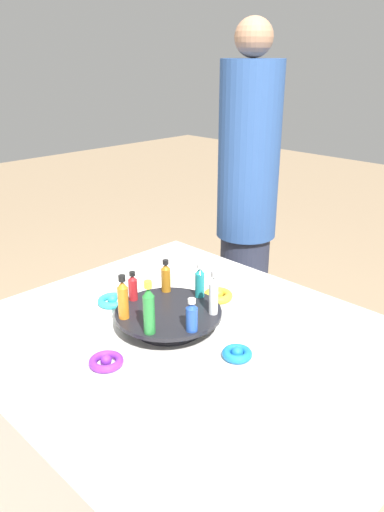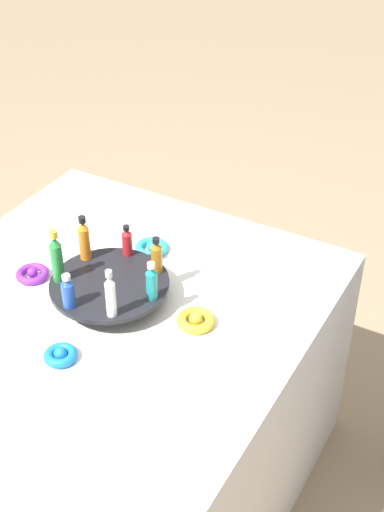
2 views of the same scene
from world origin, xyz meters
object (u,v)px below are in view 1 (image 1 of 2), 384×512
bottle_red (133,287)px  bottle_green (149,309)px  bottle_amber (166,277)px  ribbon_bow_gold (218,295)px  bottle_blue (192,316)px  ribbon_bow_teal (112,301)px  ribbon_bow_blue (237,353)px  bottle_orange (123,299)px  person_figure (247,206)px  display_stand (169,317)px  bottle_teal (200,282)px  ribbon_bow_purple (106,361)px  bottle_clear (214,294)px

bottle_red → bottle_green: bearing=-116.6°
bottle_amber → ribbon_bow_gold: 0.20m
bottle_blue → ribbon_bow_teal: 0.38m
ribbon_bow_blue → bottle_amber: bearing=80.3°
bottle_amber → bottle_orange: 0.20m
bottle_green → bottle_red: bottle_green is taller
ribbon_bow_gold → person_figure: bearing=32.1°
bottle_green → display_stand: bearing=24.9°
bottle_red → ribbon_bow_blue: 0.38m
display_stand → bottle_amber: size_ratio=2.97×
bottle_teal → person_figure: bearing=29.6°
bottle_orange → ribbon_bow_purple: bottle_orange is taller
bottle_green → bottle_amber: 0.26m
display_stand → bottle_green: (-0.12, -0.05, 0.09)m
ribbon_bow_blue → person_figure: 1.08m
bottle_clear → bottle_orange: bearing=140.6°
ribbon_bow_teal → bottle_orange: bearing=-116.8°
bottle_clear → ribbon_bow_teal: 0.38m
display_stand → ribbon_bow_purple: (-0.24, -0.02, -0.03)m
bottle_amber → ribbon_bow_purple: (-0.32, -0.12, -0.10)m
bottle_red → ribbon_bow_teal: size_ratio=0.96×
bottle_clear → ribbon_bow_gold: bearing=38.1°
ribbon_bow_purple → bottle_teal: bearing=3.4°
ribbon_bow_teal → ribbon_bow_purple: bearing=-129.3°
bottle_blue → bottle_red: 0.25m
person_figure → ribbon_bow_purple: bearing=-4.0°
bottle_green → ribbon_bow_blue: bearing=-52.8°
bottle_green → person_figure: person_figure is taller
bottle_clear → ribbon_bow_purple: size_ratio=1.47×
bottle_green → bottle_amber: (0.20, 0.16, -0.02)m
ribbon_bow_purple → bottle_red: bearing=35.2°
bottle_orange → ribbon_bow_blue: (0.14, -0.30, -0.11)m
ribbon_bow_teal → bottle_red: bearing=-91.6°
bottle_blue → ribbon_bow_gold: (0.27, 0.15, -0.09)m
bottle_teal → bottle_orange: bearing=166.3°
bottle_clear → bottle_red: size_ratio=1.45×
ribbon_bow_gold → bottle_clear: bearing=-141.9°
display_stand → person_figure: 0.97m
ribbon_bow_gold → ribbon_bow_blue: ribbon_bow_gold is taller
display_stand → bottle_red: (-0.03, 0.13, 0.06)m
ribbon_bow_purple → person_figure: 1.20m
bottle_blue → bottle_teal: 0.20m
bottle_green → bottle_blue: (0.09, -0.07, -0.03)m
bottle_teal → bottle_amber: (-0.05, 0.10, -0.00)m
bottle_clear → bottle_teal: bottle_clear is taller
ribbon_bow_blue → ribbon_bow_teal: bearing=95.7°
bottle_green → ribbon_bow_purple: 0.17m
bottle_clear → bottle_orange: 0.25m
bottle_red → ribbon_bow_teal: bottle_red is taller
bottle_red → person_figure: size_ratio=0.06×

